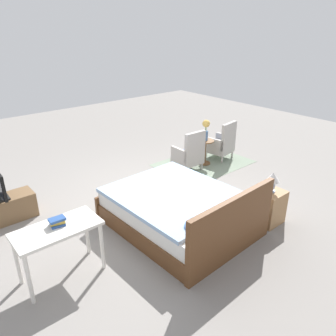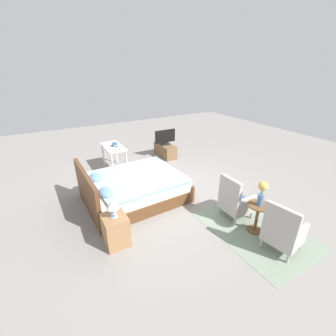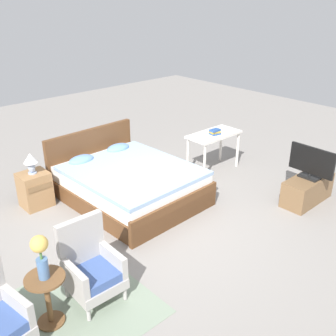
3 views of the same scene
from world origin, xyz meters
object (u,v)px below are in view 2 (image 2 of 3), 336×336
Objects in this scene: table_lamp at (113,206)px; tv_flatscreen at (165,137)px; bed at (133,188)px; tv_stand at (165,150)px; nightstand at (116,230)px; vanity_desk at (113,150)px; flower_vase at (262,191)px; side_table at (257,215)px; book_stack at (115,145)px; armchair_by_window_right at (235,201)px; armchair_by_window_left at (283,232)px.

table_lamp is 0.44× the size of tv_flatscreen.
bed is 2.33× the size of tv_stand.
nightstand is 3.27m from vanity_desk.
flower_vase is 1.45× the size of table_lamp.
book_stack reaches higher than side_table.
bed is at bearing 35.72° from side_table.
tv_stand is at bearing -40.81° from nightstand.
tv_stand is 4.82× the size of book_stack.
tv_stand is (2.07, -2.03, -0.09)m from bed.
tv_stand is at bearing -5.90° from flower_vase.
tv_stand is (3.74, -0.48, -0.17)m from armchair_by_window_right.
nightstand is 0.76× the size of tv_flatscreen.
bed is 4.68× the size of flower_vase.
side_table is at bearing -112.63° from table_lamp.
book_stack is (3.07, -1.02, 0.00)m from table_lamp.
armchair_by_window_right is 1.63× the size of nightstand.
flower_vase reaches higher than nightstand.
side_table is 1.03× the size of nightstand.
bed is at bearing 42.78° from armchair_by_window_right.
side_table is at bearing -175.76° from armchair_by_window_right.
flower_vase is 0.85× the size of nightstand.
armchair_by_window_left is 0.96× the size of tv_stand.
tv_flatscreen reaches higher than nightstand.
armchair_by_window_left is 1.08m from armchair_by_window_right.
table_lamp is 3.23m from book_stack.
flower_vase is at bearing -161.34° from book_stack.
vanity_desk is at bearing -17.41° from nightstand.
tv_flatscreen reaches higher than vanity_desk.
side_table is (0.54, -0.04, -0.02)m from armchair_by_window_left.
table_lamp is at bearing 90.00° from nightstand.
tv_flatscreen is at bearing -40.79° from nightstand.
vanity_desk is at bearing 95.49° from tv_stand.
armchair_by_window_right is 0.88× the size of vanity_desk.
armchair_by_window_left is 4.81m from book_stack.
side_table is at bearing 0.00° from flower_vase.
armchair_by_window_left is 1.23× the size of tv_flatscreen.
tv_stand is (4.82, -0.48, -0.17)m from armchair_by_window_left.
table_lamp is (1.00, 2.39, 0.42)m from side_table.
armchair_by_window_right is 1.59× the size of side_table.
book_stack is at bearing 96.81° from tv_flatscreen.
bed is at bearing 174.90° from vanity_desk.
table_lamp is (0.46, 2.35, 0.40)m from armchair_by_window_right.
book_stack is (1.86, -0.22, 0.48)m from bed.
book_stack is (3.07, -1.02, 0.50)m from nightstand.
vanity_desk is (4.64, 1.38, 0.24)m from armchair_by_window_left.
flower_vase is (0.00, 0.00, 0.51)m from side_table.
vanity_desk is at bearing 19.08° from flower_vase.
nightstand is at bearing 67.36° from side_table.
book_stack is at bearing 18.66° from flower_vase.
flower_vase is 4.29m from book_stack.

